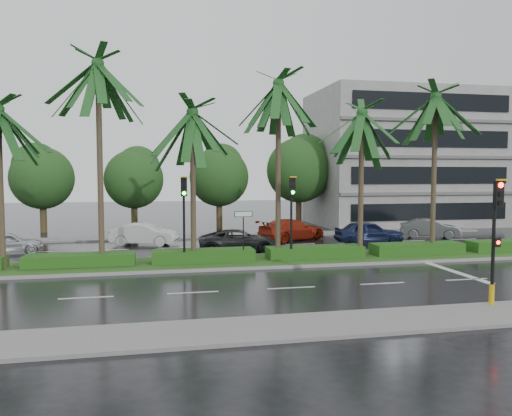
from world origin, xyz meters
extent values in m
plane|color=black|center=(0.00, 0.00, 0.00)|extent=(120.00, 120.00, 0.00)
cube|color=slate|center=(0.00, -10.20, 0.06)|extent=(40.00, 2.40, 0.12)
cube|color=slate|center=(0.00, 12.00, 0.06)|extent=(40.00, 2.00, 0.12)
cube|color=gray|center=(0.00, 1.00, 0.07)|extent=(36.00, 4.00, 0.14)
cube|color=#20511B|center=(0.00, 1.00, 0.14)|extent=(35.60, 3.70, 0.02)
cube|color=#214B15|center=(-9.00, 1.00, 0.45)|extent=(5.20, 1.40, 0.60)
cube|color=#214B15|center=(-3.00, 1.00, 0.45)|extent=(5.20, 1.40, 0.60)
cube|color=#214B15|center=(3.00, 1.00, 0.45)|extent=(5.20, 1.40, 0.60)
cube|color=#214B15|center=(9.00, 1.00, 0.45)|extent=(5.20, 1.40, 0.60)
cube|color=#214B15|center=(15.00, 1.00, 0.45)|extent=(5.20, 1.40, 0.60)
cube|color=silver|center=(-12.00, 7.00, 0.01)|extent=(2.00, 0.12, 0.01)
cube|color=silver|center=(-8.00, -5.00, 0.01)|extent=(2.00, 0.12, 0.01)
cube|color=silver|center=(-8.00, 7.00, 0.01)|extent=(2.00, 0.12, 0.01)
cube|color=silver|center=(-4.00, -5.00, 0.01)|extent=(2.00, 0.12, 0.01)
cube|color=silver|center=(-4.00, 7.00, 0.01)|extent=(2.00, 0.12, 0.01)
cube|color=silver|center=(0.00, -5.00, 0.01)|extent=(2.00, 0.12, 0.01)
cube|color=silver|center=(0.00, 7.00, 0.01)|extent=(2.00, 0.12, 0.01)
cube|color=silver|center=(4.00, -5.00, 0.01)|extent=(2.00, 0.12, 0.01)
cube|color=silver|center=(4.00, 7.00, 0.01)|extent=(2.00, 0.12, 0.01)
cube|color=silver|center=(8.00, -5.00, 0.01)|extent=(2.00, 0.12, 0.01)
cube|color=silver|center=(8.00, 7.00, 0.01)|extent=(2.00, 0.12, 0.01)
cube|color=silver|center=(12.00, 7.00, 0.01)|extent=(2.00, 0.12, 0.01)
cube|color=silver|center=(16.00, 7.00, 0.01)|extent=(2.00, 0.12, 0.01)
cube|color=silver|center=(8.50, -3.00, 0.01)|extent=(0.40, 6.00, 0.01)
cylinder|color=#3D3423|center=(-12.50, 1.00, 3.90)|extent=(0.28, 0.28, 7.49)
cylinder|color=#3D3423|center=(-12.50, 1.00, 0.37)|extent=(0.40, 0.40, 0.44)
cylinder|color=#3D3423|center=(-8.00, 1.10, 5.05)|extent=(0.28, 0.28, 9.81)
cylinder|color=#3D3423|center=(-8.00, 1.10, 0.37)|extent=(0.40, 0.40, 0.44)
cylinder|color=#3D3423|center=(-3.50, 0.90, 3.94)|extent=(0.28, 0.28, 7.57)
cylinder|color=#3D3423|center=(-3.50, 0.90, 0.37)|extent=(0.40, 0.40, 0.44)
cylinder|color=#3D3423|center=(1.00, 1.20, 4.75)|extent=(0.28, 0.28, 9.20)
cylinder|color=#3D3423|center=(1.00, 1.20, 0.37)|extent=(0.40, 0.40, 0.44)
cylinder|color=#3D3423|center=(5.50, 0.80, 4.02)|extent=(0.28, 0.28, 7.74)
cylinder|color=#3D3423|center=(5.50, 0.80, 0.37)|extent=(0.40, 0.40, 0.44)
cylinder|color=#3D3423|center=(10.00, 1.10, 4.55)|extent=(0.28, 0.28, 8.80)
cylinder|color=#3D3423|center=(10.00, 1.10, 0.37)|extent=(0.40, 0.40, 0.44)
cylinder|color=black|center=(6.00, -9.30, 1.82)|extent=(0.12, 0.12, 3.40)
cube|color=black|center=(6.00, -9.48, 3.97)|extent=(0.30, 0.18, 0.90)
cube|color=gold|center=(6.00, -9.60, 4.45)|extent=(0.34, 0.12, 0.06)
cylinder|color=#FF0C05|center=(6.00, -9.58, 4.27)|extent=(0.18, 0.04, 0.18)
cylinder|color=black|center=(6.00, -9.58, 3.97)|extent=(0.18, 0.04, 0.18)
cylinder|color=black|center=(6.00, -9.58, 3.67)|extent=(0.18, 0.04, 0.18)
cylinder|color=gold|center=(6.00, -9.30, 0.47)|extent=(0.18, 0.18, 0.70)
cube|color=black|center=(6.00, -9.46, 2.32)|extent=(0.22, 0.16, 0.32)
cylinder|color=#FF0C05|center=(6.00, -9.55, 2.32)|extent=(0.12, 0.03, 0.12)
cylinder|color=black|center=(-4.00, 0.40, 1.85)|extent=(0.12, 0.12, 3.40)
cube|color=black|center=(-4.00, 0.22, 4.00)|extent=(0.30, 0.18, 0.90)
cube|color=gold|center=(-4.00, 0.10, 4.48)|extent=(0.34, 0.12, 0.06)
cylinder|color=black|center=(-4.00, 0.12, 4.30)|extent=(0.18, 0.04, 0.18)
cylinder|color=black|center=(-4.00, 0.12, 4.00)|extent=(0.18, 0.04, 0.18)
cylinder|color=#0CE519|center=(-4.00, 0.12, 3.70)|extent=(0.18, 0.04, 0.18)
cylinder|color=black|center=(1.50, 0.40, 1.85)|extent=(0.12, 0.12, 3.40)
cube|color=black|center=(1.50, 0.22, 4.00)|extent=(0.30, 0.18, 0.90)
cube|color=gold|center=(1.50, 0.10, 4.48)|extent=(0.34, 0.12, 0.06)
cylinder|color=black|center=(1.50, 0.12, 4.30)|extent=(0.18, 0.04, 0.18)
cylinder|color=black|center=(1.50, 0.12, 4.00)|extent=(0.18, 0.04, 0.18)
cylinder|color=#0CE519|center=(1.50, 0.12, 3.70)|extent=(0.18, 0.04, 0.18)
cylinder|color=black|center=(-1.00, 0.50, 1.45)|extent=(0.06, 0.06, 2.60)
cube|color=#0C5926|center=(-1.00, 0.47, 2.60)|extent=(0.95, 0.04, 0.30)
cube|color=white|center=(-1.00, 0.45, 2.60)|extent=(0.85, 0.01, 0.22)
cylinder|color=#3E321C|center=(-14.00, 17.50, 1.19)|extent=(0.52, 0.52, 2.38)
sphere|color=#1A3D17|center=(-14.00, 17.50, 4.29)|extent=(4.90, 4.90, 4.90)
sphere|color=#1A3D17|center=(-14.00, 17.80, 5.24)|extent=(3.68, 3.68, 3.68)
cylinder|color=#3E321C|center=(-7.00, 17.50, 1.16)|extent=(0.52, 0.52, 2.33)
sphere|color=#1A3D17|center=(-7.00, 17.50, 4.19)|extent=(4.78, 4.78, 4.78)
sphere|color=#1A3D17|center=(-7.00, 17.80, 5.12)|extent=(3.59, 3.59, 3.59)
cylinder|color=#3E321C|center=(0.00, 17.50, 1.21)|extent=(0.52, 0.52, 2.42)
sphere|color=#1A3D17|center=(0.00, 17.50, 4.36)|extent=(4.98, 4.98, 4.98)
sphere|color=#1A3D17|center=(0.00, 17.80, 5.33)|extent=(3.74, 3.74, 3.74)
cylinder|color=#3E321C|center=(7.00, 17.50, 1.37)|extent=(0.52, 0.52, 2.74)
sphere|color=#1A3D17|center=(7.00, 17.50, 4.93)|extent=(5.63, 5.63, 5.63)
sphere|color=#1A3D17|center=(7.00, 17.80, 6.02)|extent=(4.22, 4.22, 4.22)
cylinder|color=#3E321C|center=(14.00, 17.50, 1.08)|extent=(0.52, 0.52, 2.16)
sphere|color=#1A3D17|center=(14.00, 17.50, 3.88)|extent=(4.44, 4.44, 4.44)
sphere|color=#1A3D17|center=(14.00, 17.80, 4.75)|extent=(3.33, 3.33, 3.33)
cube|color=slate|center=(17.00, 18.00, 6.00)|extent=(16.00, 10.00, 12.00)
imported|color=silver|center=(-13.80, 6.54, 0.66)|extent=(2.60, 4.15, 1.32)
imported|color=silver|center=(-6.08, 8.68, 0.71)|extent=(2.69, 4.59, 1.43)
imported|color=#222325|center=(-0.50, 4.55, 0.67)|extent=(2.66, 5.01, 1.34)
imported|color=maroon|center=(4.00, 9.08, 0.74)|extent=(3.99, 5.50, 1.48)
imported|color=#172046|center=(8.50, 6.30, 0.76)|extent=(2.16, 4.60, 1.52)
imported|color=#4F5254|center=(14.20, 8.34, 0.68)|extent=(2.88, 4.36, 1.36)
camera|label=1|loc=(-5.48, -24.34, 4.67)|focal=35.00mm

